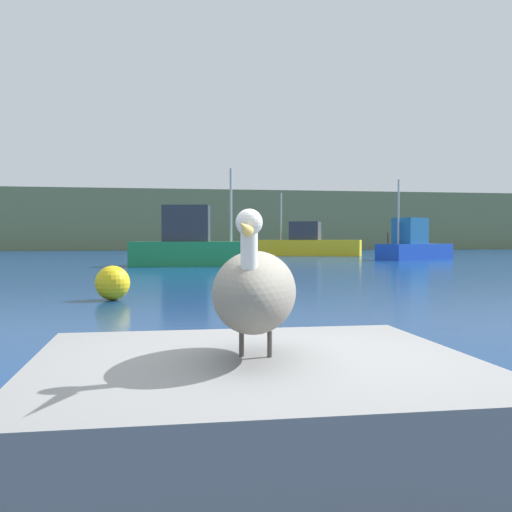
# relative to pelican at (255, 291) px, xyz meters

# --- Properties ---
(ground_plane) EXTENTS (260.00, 260.00, 0.00)m
(ground_plane) POSITION_rel_pelican_xyz_m (0.31, 0.19, -1.01)
(ground_plane) COLOR navy
(hillside_backdrop) EXTENTS (140.00, 10.67, 7.02)m
(hillside_backdrop) POSITION_rel_pelican_xyz_m (0.31, 70.55, 2.50)
(hillside_backdrop) COLOR #6B7A51
(hillside_backdrop) RESTS_ON ground
(pier_dock) EXTENTS (2.59, 2.35, 0.61)m
(pier_dock) POSITION_rel_pelican_xyz_m (0.00, 0.01, -0.71)
(pier_dock) COLOR gray
(pier_dock) RESTS_ON ground
(pelican) EXTENTS (0.72, 1.36, 0.86)m
(pelican) POSITION_rel_pelican_xyz_m (0.00, 0.00, 0.00)
(pelican) COLOR gray
(pelican) RESTS_ON pier_dock
(fishing_boat_blue) EXTENTS (5.71, 4.26, 4.95)m
(fishing_boat_blue) POSITION_rel_pelican_xyz_m (15.40, 31.91, -0.11)
(fishing_boat_blue) COLOR blue
(fishing_boat_blue) RESTS_ON ground
(fishing_boat_green) EXTENTS (6.24, 2.85, 4.71)m
(fishing_boat_green) POSITION_rel_pelican_xyz_m (1.13, 25.51, 0.00)
(fishing_boat_green) COLOR #1E8C4C
(fishing_boat_green) RESTS_ON ground
(fishing_boat_yellow) EXTENTS (8.09, 5.39, 4.89)m
(fishing_boat_yellow) POSITION_rel_pelican_xyz_m (11.12, 41.37, -0.12)
(fishing_boat_yellow) COLOR yellow
(fishing_boat_yellow) RESTS_ON ground
(mooring_buoy) EXTENTS (0.74, 0.74, 0.74)m
(mooring_buoy) POSITION_rel_pelican_xyz_m (-1.49, 9.61, -0.64)
(mooring_buoy) COLOR yellow
(mooring_buoy) RESTS_ON ground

